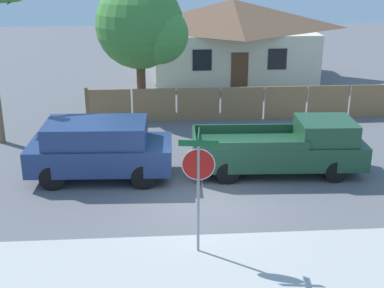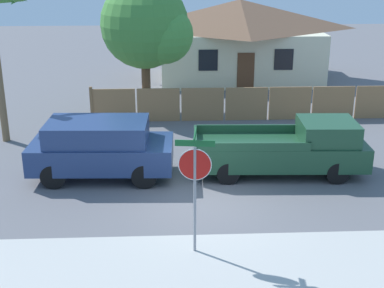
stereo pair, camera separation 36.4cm
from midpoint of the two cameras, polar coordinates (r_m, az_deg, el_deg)
name	(u,v)px [view 2 (the right image)]	position (r m, az deg, el deg)	size (l,w,h in m)	color
ground_plane	(201,201)	(15.91, 1.63, -6.11)	(80.00, 80.00, 0.00)	slate
sidewalk_strip	(211,269)	(12.79, 2.85, -13.17)	(36.00, 3.20, 0.01)	#B2B2AD
wooden_fence	(246,104)	(23.37, 6.28, 4.28)	(13.47, 0.12, 1.56)	#997047
house	(239,38)	(31.09, 5.38, 11.18)	(9.51, 6.35, 4.45)	beige
oak_tree	(149,27)	(23.83, -4.20, 12.35)	(4.04, 3.85, 5.89)	brown
red_suv	(101,147)	(17.42, -9.10, -0.32)	(4.62, 2.23, 1.90)	navy
orange_pickup	(288,149)	(17.82, 10.75, -0.49)	(5.66, 2.13, 1.82)	#1E472D
stop_sign	(195,173)	(12.52, 1.15, -3.10)	(0.93, 0.83, 3.08)	gray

